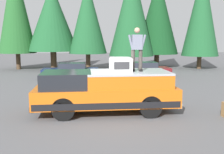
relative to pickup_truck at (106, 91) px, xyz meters
name	(u,v)px	position (x,y,z in m)	size (l,w,h in m)	color
ground_plane	(99,113)	(-0.07, 0.28, -0.87)	(90.00, 90.00, 0.00)	#565659
pickup_truck	(106,91)	(0.00, 0.00, 0.00)	(2.01, 5.54, 1.65)	orange
compressor_unit	(121,64)	(-0.11, -0.57, 1.05)	(0.65, 0.84, 0.56)	silver
person_on_truck_bed	(137,48)	(-0.04, -1.21, 1.68)	(0.29, 0.72, 1.69)	#423D38
parked_car_maroon	(143,70)	(9.37, -3.58, -0.29)	(1.64, 4.10, 1.16)	maroon
parked_car_navy	(71,71)	(9.23, 1.87, -0.29)	(1.64, 4.10, 1.16)	navy
conifer_far_left	(202,11)	(14.48, -10.34, 4.66)	(3.52, 3.52, 9.81)	#4C3826
conifer_left	(158,15)	(16.38, -6.58, 4.45)	(4.29, 4.29, 9.27)	#4C3826
conifer_center_left	(132,11)	(14.61, -3.59, 4.62)	(4.26, 4.26, 9.69)	#4C3826
conifer_center_right	(88,17)	(14.64, 0.53, 4.04)	(3.55, 3.55, 8.29)	#4C3826
conifer_right	(52,18)	(15.74, 3.88, 4.03)	(4.80, 4.80, 8.09)	#4C3826
conifer_far_right	(16,6)	(15.76, 7.23, 5.05)	(3.48, 3.48, 10.30)	#4C3826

